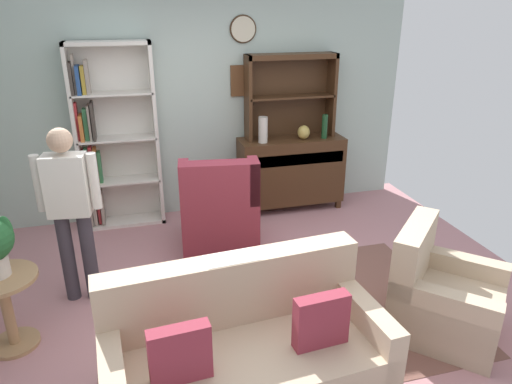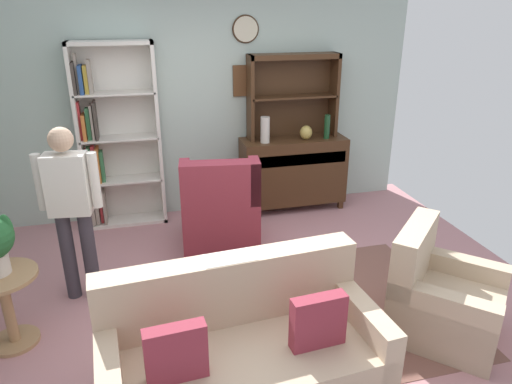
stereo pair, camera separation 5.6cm
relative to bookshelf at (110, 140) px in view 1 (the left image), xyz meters
name	(u,v)px [view 1 (the left image)]	position (x,y,z in m)	size (l,w,h in m)	color
ground_plane	(251,300)	(1.13, -1.95, -1.04)	(5.40, 4.60, 0.02)	#B27A7F
wall_back	(206,99)	(1.14, 0.18, 0.37)	(5.00, 0.09, 2.80)	#ADC1B7
area_rug	(283,315)	(1.33, -2.25, -1.03)	(2.97, 1.87, 0.01)	brown
bookshelf	(110,140)	(0.00, 0.00, 0.00)	(0.90, 0.30, 2.10)	silver
sideboard	(291,170)	(2.13, -0.09, -0.52)	(1.30, 0.45, 0.92)	#422816
sideboard_hutch	(290,84)	(2.13, 0.02, 0.53)	(1.10, 0.26, 1.00)	#422816
vase_tall	(263,130)	(1.74, -0.17, 0.04)	(0.11, 0.11, 0.31)	beige
vase_round	(304,132)	(2.26, -0.15, -0.03)	(0.15, 0.15, 0.17)	tan
bottle_wine	(325,126)	(2.52, -0.18, 0.03)	(0.07, 0.07, 0.29)	#194223
couch_floral	(245,356)	(0.83, -2.98, -0.72)	(1.86, 0.99, 0.90)	#C6AD8E
armchair_floral	(441,299)	(2.49, -2.73, -0.74)	(1.08, 1.08, 0.88)	#C6AD8E
wingback_chair	(220,217)	(1.05, -0.96, -0.65)	(0.88, 0.90, 1.05)	maroon
plant_stand	(6,304)	(-0.79, -2.05, -0.65)	(0.52, 0.52, 0.61)	#A87F56
person_reading	(70,204)	(-0.31, -1.51, -0.13)	(0.53, 0.25, 1.56)	#38333D
coffee_table	(234,281)	(0.94, -2.15, -0.68)	(0.80, 0.50, 0.42)	#422816
book_stack	(215,267)	(0.79, -2.08, -0.57)	(0.22, 0.15, 0.09)	#337247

